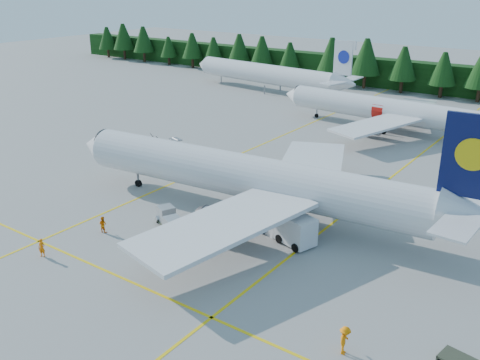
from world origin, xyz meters
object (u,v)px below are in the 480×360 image
Objects in this scene: airliner_navy at (239,176)px; airliner_red at (378,109)px; airstairs at (153,163)px; service_truck at (288,226)px.

airliner_navy is 38.57m from airliner_red.
airstairs is at bearing 160.51° from airliner_navy.
service_truck is (7.36, -2.70, -2.49)m from airliner_navy.
airstairs is at bearing -178.92° from service_truck.
airliner_navy is at bearing 4.72° from airstairs.
airstairs is (-15.29, -34.44, -2.44)m from airliner_red.
airliner_navy is 7.29× the size of service_truck.
airstairs is (-16.11, 4.11, -3.10)m from airliner_navy.
airliner_navy is at bearing -85.12° from airliner_red.
airliner_navy reaches higher than airstairs.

